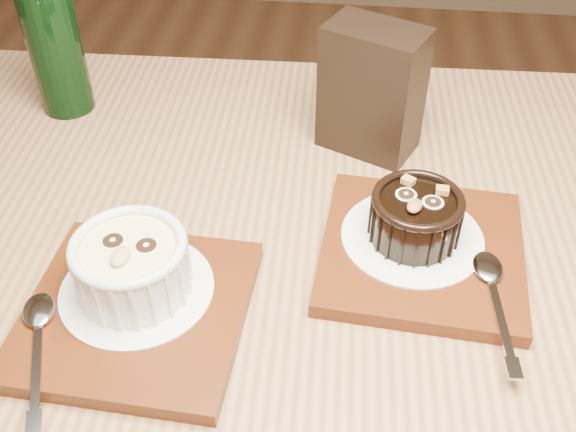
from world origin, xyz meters
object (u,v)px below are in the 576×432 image
(tray_left, at_px, (136,312))
(green_bottle, at_px, (54,40))
(condiment_stand, at_px, (372,90))
(ramekin_dark, at_px, (416,215))
(table, at_px, (314,353))
(tray_right, at_px, (422,251))
(ramekin_white, at_px, (131,264))

(tray_left, relative_size, green_bottle, 0.80)
(condiment_stand, bearing_deg, ramekin_dark, -74.66)
(table, height_order, tray_right, tray_right)
(ramekin_white, relative_size, green_bottle, 0.43)
(tray_left, relative_size, condiment_stand, 1.29)
(condiment_stand, height_order, green_bottle, green_bottle)
(green_bottle, bearing_deg, ramekin_white, -60.05)
(table, distance_m, ramekin_white, 0.21)
(tray_left, distance_m, tray_right, 0.26)
(table, bearing_deg, tray_left, -162.25)
(tray_left, xyz_separation_m, green_bottle, (-0.17, 0.31, 0.08))
(tray_right, relative_size, condiment_stand, 1.29)
(condiment_stand, bearing_deg, green_bottle, 173.82)
(ramekin_dark, distance_m, green_bottle, 0.45)
(table, relative_size, tray_right, 6.79)
(green_bottle, bearing_deg, table, -39.40)
(green_bottle, bearing_deg, condiment_stand, -6.18)
(table, relative_size, green_bottle, 5.46)
(ramekin_white, xyz_separation_m, ramekin_dark, (0.23, 0.09, -0.00))
(condiment_stand, bearing_deg, table, -99.72)
(table, distance_m, tray_left, 0.18)
(condiment_stand, distance_m, green_bottle, 0.36)
(tray_right, relative_size, green_bottle, 0.80)
(table, relative_size, ramekin_white, 12.82)
(table, relative_size, ramekin_dark, 14.83)
(tray_left, xyz_separation_m, tray_right, (0.24, 0.10, 0.00))
(tray_right, distance_m, ramekin_dark, 0.04)
(condiment_stand, relative_size, green_bottle, 0.63)
(ramekin_dark, bearing_deg, condiment_stand, 124.41)
(ramekin_white, xyz_separation_m, tray_right, (0.24, 0.08, -0.04))
(table, distance_m, ramekin_dark, 0.17)
(tray_right, bearing_deg, tray_left, -157.55)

